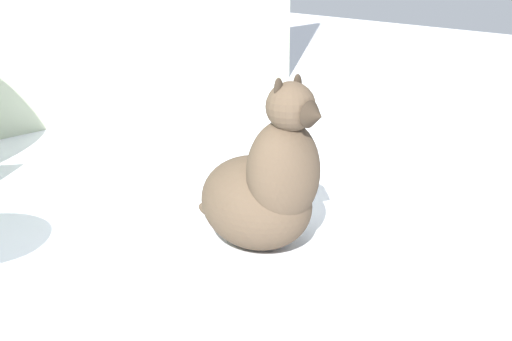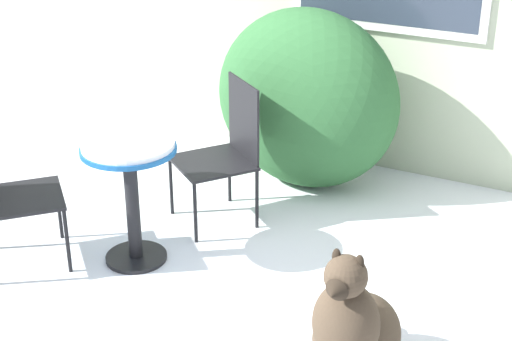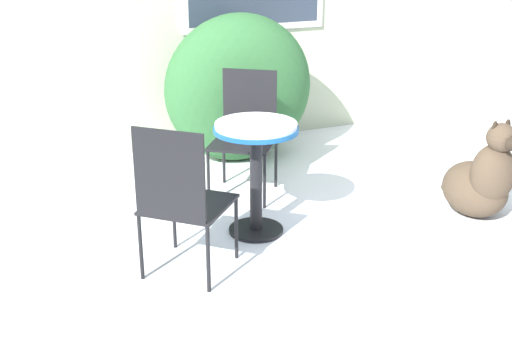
# 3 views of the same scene
# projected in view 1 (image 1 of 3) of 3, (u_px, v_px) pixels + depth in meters

# --- Properties ---
(ground_plane) EXTENTS (16.00, 16.00, 0.00)m
(ground_plane) POSITION_uv_depth(u_px,v_px,m) (29.00, 305.00, 2.89)
(ground_plane) COLOR white
(dog) EXTENTS (0.44, 0.73, 0.77)m
(dog) POSITION_uv_depth(u_px,v_px,m) (266.00, 188.00, 3.30)
(dog) COLOR #4C3D2D
(dog) RESTS_ON ground_plane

